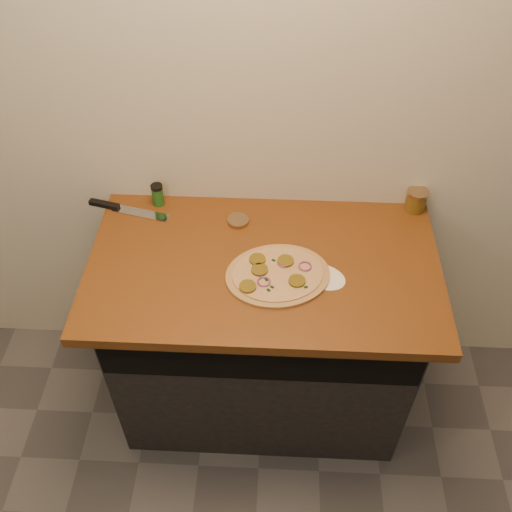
# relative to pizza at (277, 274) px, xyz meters

# --- Properties ---
(cabinet) EXTENTS (1.10, 0.60, 0.86)m
(cabinet) POSITION_rel_pizza_xyz_m (-0.05, 0.09, -0.48)
(cabinet) COLOR black
(cabinet) RESTS_ON ground
(countertop) EXTENTS (1.20, 0.70, 0.04)m
(countertop) POSITION_rel_pizza_xyz_m (-0.05, 0.06, -0.03)
(countertop) COLOR brown
(countertop) RESTS_ON cabinet
(pizza) EXTENTS (0.40, 0.40, 0.02)m
(pizza) POSITION_rel_pizza_xyz_m (0.00, 0.00, 0.00)
(pizza) COLOR tan
(pizza) RESTS_ON countertop
(chefs_knife) EXTENTS (0.31, 0.11, 0.02)m
(chefs_knife) POSITION_rel_pizza_xyz_m (-0.59, 0.30, -0.00)
(chefs_knife) COLOR #B7BAC1
(chefs_knife) RESTS_ON countertop
(mason_jar_lid) EXTENTS (0.08, 0.08, 0.02)m
(mason_jar_lid) POSITION_rel_pizza_xyz_m (-0.15, 0.26, -0.00)
(mason_jar_lid) COLOR tan
(mason_jar_lid) RESTS_ON countertop
(salsa_jar) EXTENTS (0.08, 0.08, 0.08)m
(salsa_jar) POSITION_rel_pizza_xyz_m (0.50, 0.36, 0.03)
(salsa_jar) COLOR #9E230F
(salsa_jar) RESTS_ON countertop
(spice_shaker) EXTENTS (0.04, 0.04, 0.09)m
(spice_shaker) POSITION_rel_pizza_xyz_m (-0.45, 0.34, 0.04)
(spice_shaker) COLOR #1F5A1C
(spice_shaker) RESTS_ON countertop
(flour_spill) EXTENTS (0.21, 0.21, 0.00)m
(flour_spill) POSITION_rel_pizza_xyz_m (0.15, 0.00, -0.01)
(flour_spill) COLOR silver
(flour_spill) RESTS_ON countertop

